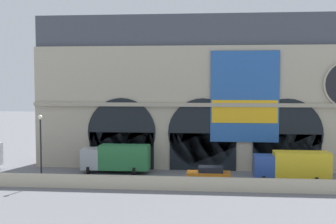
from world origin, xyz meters
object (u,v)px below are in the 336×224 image
object	(u,v)px
box_truck_midwest	(117,158)
car_center	(209,174)
box_truck_mideast	(292,166)
street_lamp_quayside	(41,140)

from	to	relation	value
box_truck_midwest	car_center	xyz separation A→B (m)	(10.30, -3.50, -0.90)
box_truck_mideast	street_lamp_quayside	size ratio (longest dim) A/B	1.09
car_center	box_truck_mideast	size ratio (longest dim) A/B	0.59
box_truck_mideast	street_lamp_quayside	bearing A→B (deg)	-171.93
box_truck_midwest	car_center	distance (m)	10.91
box_truck_midwest	street_lamp_quayside	size ratio (longest dim) A/B	1.09
car_center	box_truck_mideast	world-z (taller)	box_truck_mideast
street_lamp_quayside	car_center	bearing A→B (deg)	10.51
box_truck_midwest	car_center	bearing A→B (deg)	-18.80
box_truck_midwest	street_lamp_quayside	distance (m)	9.38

